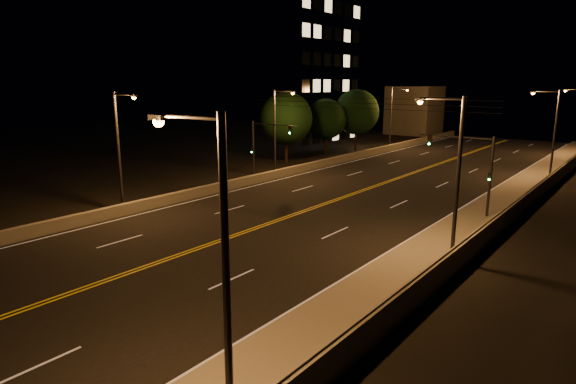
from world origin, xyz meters
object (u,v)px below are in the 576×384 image
Objects in this scene: traffic_signal_right at (475,166)px; tree_1 at (326,119)px; tree_2 at (356,112)px; streetlight_1 at (453,167)px; streetlight_5 at (277,126)px; streetlight_4 at (121,144)px; streetlight_2 at (552,129)px; traffic_signal_left at (262,144)px; tree_0 at (286,118)px; streetlight_6 at (393,114)px; streetlight_0 at (217,260)px; building_tower at (263,50)px.

traffic_signal_right is 31.85m from tree_1.
traffic_signal_right is 0.69× the size of tree_2.
traffic_signal_right is at bearing 99.86° from streetlight_1.
streetlight_5 is at bearing -80.98° from tree_2.
streetlight_1 is 1.00× the size of streetlight_5.
traffic_signal_right is (19.85, 13.54, -1.28)m from streetlight_4.
streetlight_1 is 26.15m from streetlight_2.
tree_1 reaches higher than traffic_signal_left.
streetlight_2 reaches higher than tree_0.
streetlight_0 is at bearing -68.35° from streetlight_6.
tree_1 is at bearing 94.52° from tree_0.
tree_0 is (-25.67, 19.45, 0.20)m from streetlight_1.
building_tower is at bearing 129.50° from streetlight_0.
streetlight_4 is 1.49× the size of traffic_signal_left.
streetlight_4 is at bearing -79.92° from tree_0.
streetlight_4 is at bearing -81.47° from tree_1.
building_tower reaches higher than tree_0.
streetlight_2 is at bearing 40.35° from traffic_signal_left.
streetlight_2 and streetlight_6 have the same top height.
traffic_signal_left is (-18.69, 0.00, 0.00)m from traffic_signal_right.
building_tower is 3.47× the size of tree_2.
streetlight_0 is 35.80m from streetlight_5.
tree_0 reaches higher than tree_1.
streetlight_4 reaches higher than traffic_signal_left.
streetlight_0 is 1.00× the size of streetlight_5.
building_tower is (-18.29, 19.44, 8.73)m from streetlight_5.
streetlight_4 is (-21.40, -4.60, 0.00)m from streetlight_1.
streetlight_4 is (-21.40, -30.75, 0.00)m from streetlight_2.
tree_1 is (-5.01, 16.29, -0.44)m from streetlight_5.
streetlight_2 is 25.36m from streetlight_5.
streetlight_4 is at bearing -90.00° from streetlight_5.
building_tower is (-39.69, 48.14, 8.73)m from streetlight_0.
building_tower is 20.65m from tree_0.
tree_0 is at bearing -165.37° from streetlight_2.
building_tower is (-18.29, 36.58, 8.73)m from streetlight_4.
streetlight_0 reaches higher than traffic_signal_left.
streetlight_4 reaches higher than traffic_signal_right.
streetlight_0 is 1.00× the size of streetlight_2.
streetlight_5 is 3.99m from traffic_signal_left.
streetlight_1 is 1.00× the size of streetlight_6.
streetlight_0 is at bearing -90.00° from streetlight_2.
tree_0 is at bearing -41.82° from building_tower.
streetlight_0 is 58.01m from streetlight_6.
building_tower is 3.52× the size of tree_0.
streetlight_2 is 26.60m from traffic_signal_left.
tree_2 is (14.94, 1.64, -8.45)m from building_tower.
tree_0 is (-4.27, 24.04, 0.20)m from streetlight_4.
streetlight_1 and streetlight_5 have the same top height.
streetlight_2 is at bearing -28.49° from streetlight_6.
streetlight_0 is 1.19× the size of tree_1.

